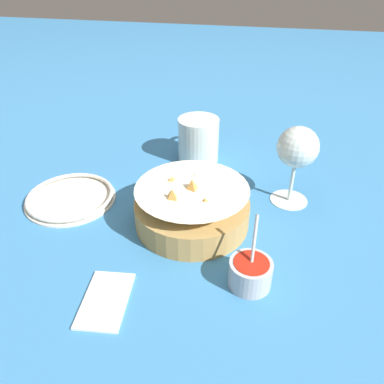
% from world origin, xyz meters
% --- Properties ---
extents(ground_plane, '(4.00, 4.00, 0.00)m').
position_xyz_m(ground_plane, '(0.00, 0.00, 0.00)').
color(ground_plane, teal).
extents(food_basket, '(0.21, 0.21, 0.09)m').
position_xyz_m(food_basket, '(0.01, -0.00, 0.04)').
color(food_basket, '#B2894C').
rests_on(food_basket, ground_plane).
extents(sauce_cup, '(0.07, 0.06, 0.11)m').
position_xyz_m(sauce_cup, '(-0.11, -0.12, 0.02)').
color(sauce_cup, '#B7B7BC').
rests_on(sauce_cup, ground_plane).
extents(wine_glass, '(0.08, 0.08, 0.16)m').
position_xyz_m(wine_glass, '(0.12, -0.18, 0.11)').
color(wine_glass, silver).
rests_on(wine_glass, ground_plane).
extents(beer_mug, '(0.13, 0.09, 0.10)m').
position_xyz_m(beer_mug, '(0.26, 0.03, 0.05)').
color(beer_mug, silver).
rests_on(beer_mug, ground_plane).
extents(side_plate, '(0.18, 0.18, 0.01)m').
position_xyz_m(side_plate, '(0.03, 0.25, 0.01)').
color(side_plate, silver).
rests_on(side_plate, ground_plane).
extents(napkin, '(0.11, 0.08, 0.01)m').
position_xyz_m(napkin, '(-0.19, 0.08, 0.00)').
color(napkin, white).
rests_on(napkin, ground_plane).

